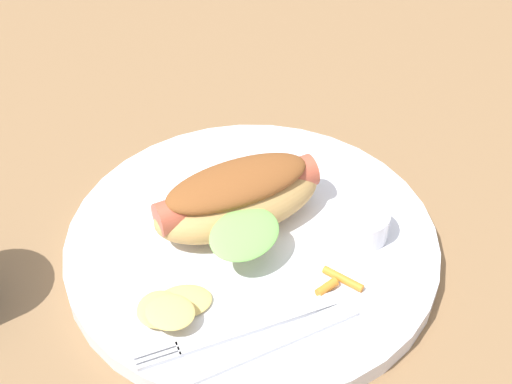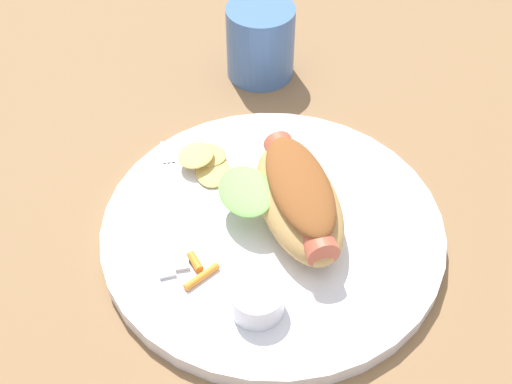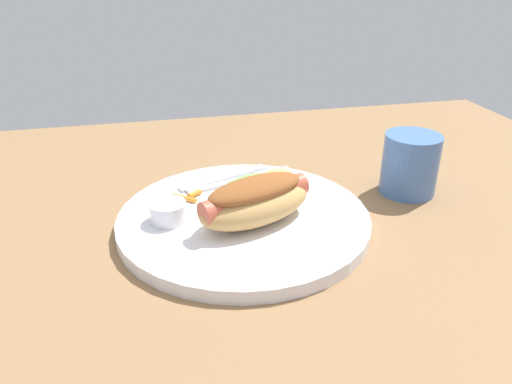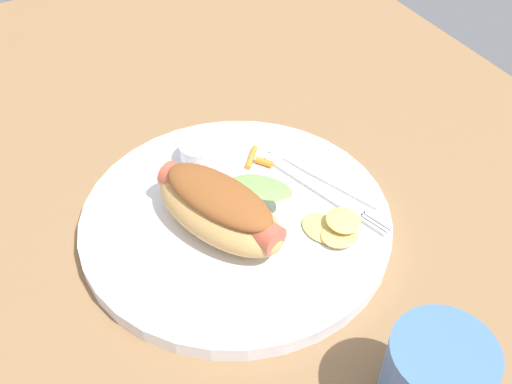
# 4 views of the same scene
# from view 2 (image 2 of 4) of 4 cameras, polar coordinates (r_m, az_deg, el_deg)

# --- Properties ---
(ground_plane) EXTENTS (1.20, 0.90, 0.02)m
(ground_plane) POSITION_cam_2_polar(r_m,az_deg,el_deg) (0.62, 2.33, -4.30)
(ground_plane) COLOR olive
(plate) EXTENTS (0.30, 0.30, 0.02)m
(plate) POSITION_cam_2_polar(r_m,az_deg,el_deg) (0.61, 1.40, -3.09)
(plate) COLOR white
(plate) RESTS_ON ground_plane
(hot_dog) EXTENTS (0.16, 0.14, 0.05)m
(hot_dog) POSITION_cam_2_polar(r_m,az_deg,el_deg) (0.59, 3.49, -0.41)
(hot_dog) COLOR tan
(hot_dog) RESTS_ON plate
(sauce_ramekin) EXTENTS (0.04, 0.04, 0.02)m
(sauce_ramekin) POSITION_cam_2_polar(r_m,az_deg,el_deg) (0.54, 0.10, -9.00)
(sauce_ramekin) COLOR white
(sauce_ramekin) RESTS_ON plate
(fork) EXTENTS (0.16, 0.06, 0.00)m
(fork) POSITION_cam_2_polar(r_m,az_deg,el_deg) (0.62, -6.85, -1.00)
(fork) COLOR silver
(fork) RESTS_ON plate
(knife) EXTENTS (0.13, 0.06, 0.00)m
(knife) POSITION_cam_2_polar(r_m,az_deg,el_deg) (0.61, -8.42, -2.09)
(knife) COLOR silver
(knife) RESTS_ON plate
(chips_pile) EXTENTS (0.06, 0.06, 0.02)m
(chips_pile) POSITION_cam_2_polar(r_m,az_deg,el_deg) (0.65, -4.20, 2.59)
(chips_pile) COLOR #DDBD65
(chips_pile) RESTS_ON plate
(carrot_garnish) EXTENTS (0.04, 0.03, 0.01)m
(carrot_garnish) POSITION_cam_2_polar(r_m,az_deg,el_deg) (0.57, -4.79, -6.50)
(carrot_garnish) COLOR orange
(carrot_garnish) RESTS_ON plate
(drinking_cup) EXTENTS (0.07, 0.07, 0.08)m
(drinking_cup) POSITION_cam_2_polar(r_m,az_deg,el_deg) (0.76, 0.37, 12.41)
(drinking_cup) COLOR #4770B2
(drinking_cup) RESTS_ON ground_plane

